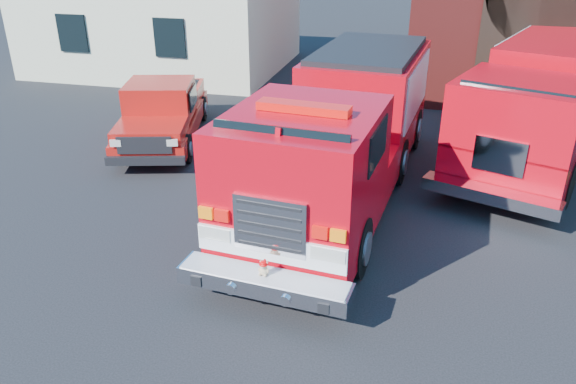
% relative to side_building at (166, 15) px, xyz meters
% --- Properties ---
extents(ground, '(100.00, 100.00, 0.00)m').
position_rel_side_building_xyz_m(ground, '(9.00, -13.00, -2.20)').
color(ground, black).
rests_on(ground, ground).
extents(parking_stripe_far, '(0.12, 3.00, 0.01)m').
position_rel_side_building_xyz_m(parking_stripe_far, '(15.50, -6.00, -2.20)').
color(parking_stripe_far, yellow).
rests_on(parking_stripe_far, ground).
extents(side_building, '(10.20, 8.20, 4.35)m').
position_rel_side_building_xyz_m(side_building, '(0.00, 0.00, 0.00)').
color(side_building, beige).
rests_on(side_building, ground).
extents(fire_engine, '(3.60, 9.89, 2.98)m').
position_rel_side_building_xyz_m(fire_engine, '(9.55, -11.25, -0.66)').
color(fire_engine, black).
rests_on(fire_engine, ground).
extents(pickup_truck, '(3.32, 5.76, 1.78)m').
position_rel_side_building_xyz_m(pickup_truck, '(3.98, -8.95, -1.36)').
color(pickup_truck, black).
rests_on(pickup_truck, ground).
extents(secondary_truck, '(5.64, 9.37, 2.91)m').
position_rel_side_building_xyz_m(secondary_truck, '(14.35, -7.53, -0.62)').
color(secondary_truck, black).
rests_on(secondary_truck, ground).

